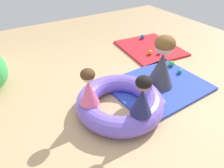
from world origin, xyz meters
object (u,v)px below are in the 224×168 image
Objects in this scene: child_in_pink at (89,87)px; child_in_navy at (142,96)px; adult_seated at (162,63)px; play_ball_teal at (180,71)px; play_ball_blue at (143,37)px; play_ball_orange_second at (165,73)px; play_ball_orange at (150,52)px; play_ball_red at (124,80)px; play_ball_pink at (159,52)px; play_ball_yellow at (161,102)px; inflatable_cushion at (120,102)px; play_ball_green at (171,63)px.

child_in_pink is 0.96× the size of child_in_navy.
adult_seated is 10.35× the size of play_ball_teal.
play_ball_blue is (2.14, 1.65, -0.40)m from child_in_pink.
play_ball_orange is at bearing 67.47° from play_ball_orange_second.
adult_seated reaches higher than play_ball_red.
adult_seated is (1.21, 0.07, -0.06)m from child_in_pink.
play_ball_blue is 1.14× the size of play_ball_pink.
play_ball_yellow is at bearing -131.40° from play_ball_pink.
play_ball_orange is at bearing 28.99° from play_ball_red.
play_ball_yellow is at bearing 150.01° from child_in_pink.
inflatable_cushion is at bearing -143.65° from play_ball_orange.
inflatable_cushion reaches higher than play_ball_blue.
inflatable_cushion reaches higher than play_ball_orange_second.
adult_seated is 0.76m from play_ball_green.
play_ball_blue is 1.57m from play_ball_orange_second.
play_ball_blue is at bearing 75.39° from play_ball_pink.
play_ball_orange is at bearing -162.67° from child_in_pink.
inflatable_cushion is 13.64× the size of play_ball_pink.
play_ball_orange is 0.18m from play_ball_pink.
play_ball_green is at bearing -178.34° from child_in_pink.
play_ball_red is at bearing -137.48° from play_ball_blue.
play_ball_red is at bearing -151.01° from play_ball_orange.
play_ball_orange is at bearing -117.67° from play_ball_blue.
play_ball_red is (-1.00, -0.55, 0.00)m from play_ball_orange.
play_ball_green is (1.38, 0.87, -0.41)m from child_in_navy.
inflatable_cushion is 13.45× the size of play_ball_orange_second.
child_in_pink is at bearing -175.40° from play_ball_teal.
play_ball_blue reaches higher than play_ball_orange_second.
play_ball_pink is (1.52, 1.33, -0.42)m from child_in_navy.
play_ball_pink is at bearing 74.87° from play_ball_teal.
child_in_navy is at bearing -138.89° from play_ball_pink.
play_ball_orange is at bearing 36.35° from inflatable_cushion.
inflatable_cushion is 2.46× the size of child_in_pink.
adult_seated reaches higher than play_ball_orange_second.
play_ball_orange is (0.56, 0.88, -0.35)m from adult_seated.
inflatable_cushion is 0.59m from play_ball_red.
play_ball_yellow is at bearing -79.93° from play_ball_red.
play_ball_blue is 1.30m from play_ball_green.
adult_seated reaches higher than play_ball_orange.
play_ball_red is 0.72m from play_ball_yellow.
play_ball_yellow is 0.79m from play_ball_orange_second.
child_in_pink reaches higher than play_ball_teal.
play_ball_teal is at bearing -92.39° from play_ball_orange.
child_in_navy reaches higher than play_ball_green.
play_ball_pink is 0.78m from play_ball_orange_second.
play_ball_blue reaches higher than play_ball_pink.
play_ball_blue is 1.56m from play_ball_teal.
adult_seated is 1.87m from play_ball_blue.
play_ball_blue is at bearing 42.52° from play_ball_red.
play_ball_orange_second is (-0.30, -0.72, -0.00)m from play_ball_orange.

